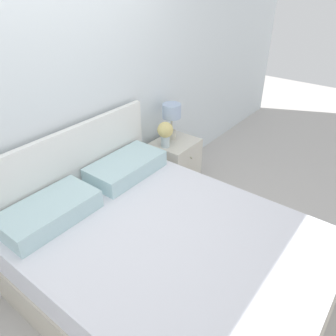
% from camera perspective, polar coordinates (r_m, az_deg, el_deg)
% --- Properties ---
extents(ground_plane, '(12.00, 12.00, 0.00)m').
position_cam_1_polar(ground_plane, '(3.17, -14.77, -11.09)').
color(ground_plane, '#BCB7B2').
extents(wall_back, '(8.00, 0.06, 2.60)m').
position_cam_1_polar(wall_back, '(2.57, -19.72, 11.72)').
color(wall_back, white).
rests_on(wall_back, ground_plane).
extents(bed, '(1.63, 2.04, 1.05)m').
position_cam_1_polar(bed, '(2.45, -1.05, -15.51)').
color(bed, beige).
rests_on(bed, ground_plane).
extents(nightstand, '(0.44, 0.41, 0.56)m').
position_cam_1_polar(nightstand, '(3.53, 1.26, 0.55)').
color(nightstand, silver).
rests_on(nightstand, ground_plane).
extents(table_lamp, '(0.19, 0.19, 0.37)m').
position_cam_1_polar(table_lamp, '(3.35, 0.64, 9.36)').
color(table_lamp, beige).
rests_on(table_lamp, nightstand).
extents(flower_vase, '(0.16, 0.16, 0.26)m').
position_cam_1_polar(flower_vase, '(3.22, -0.45, 6.28)').
color(flower_vase, silver).
rests_on(flower_vase, nightstand).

